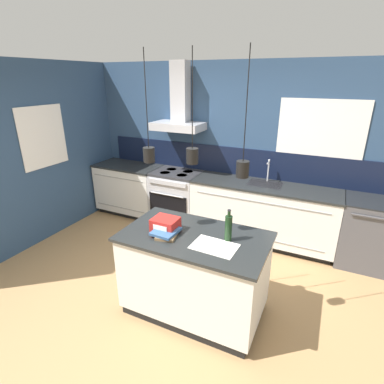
{
  "coord_description": "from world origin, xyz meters",
  "views": [
    {
      "loc": [
        1.43,
        -2.43,
        2.37
      ],
      "look_at": [
        -0.04,
        0.65,
        1.05
      ],
      "focal_mm": 28.0,
      "sensor_mm": 36.0,
      "label": 1
    }
  ],
  "objects": [
    {
      "name": "counter_run_left",
      "position": [
        -1.78,
        1.69,
        0.46
      ],
      "size": [
        1.17,
        0.64,
        0.91
      ],
      "color": "black",
      "rests_on": "ground_plane"
    },
    {
      "name": "counter_run_sink",
      "position": [
        0.63,
        1.69,
        0.46
      ],
      "size": [
        2.12,
        0.64,
        1.25
      ],
      "color": "black",
      "rests_on": "ground_plane"
    },
    {
      "name": "oven_range",
      "position": [
        -0.82,
        1.69,
        0.46
      ],
      "size": [
        0.78,
        0.66,
        0.91
      ],
      "color": "#B5B5BA",
      "rests_on": "ground_plane"
    },
    {
      "name": "book_stack",
      "position": [
        0.09,
        -0.19,
        0.94
      ],
      "size": [
        0.26,
        0.31,
        0.05
      ],
      "color": "olive",
      "rests_on": "kitchen_island"
    },
    {
      "name": "dishwasher",
      "position": [
        1.99,
        1.69,
        0.46
      ],
      "size": [
        0.62,
        0.65,
        0.91
      ],
      "color": "#4C4C51",
      "rests_on": "ground_plane"
    },
    {
      "name": "paper_pile",
      "position": [
        0.59,
        -0.19,
        0.91
      ],
      "size": [
        0.42,
        0.3,
        0.01
      ],
      "color": "silver",
      "rests_on": "kitchen_island"
    },
    {
      "name": "wall_left",
      "position": [
        -2.43,
        0.7,
        1.3
      ],
      "size": [
        0.08,
        3.8,
        2.6
      ],
      "color": "navy",
      "rests_on": "ground_plane"
    },
    {
      "name": "ground_plane",
      "position": [
        0.0,
        0.0,
        0.0
      ],
      "size": [
        16.0,
        16.0,
        0.0
      ],
      "primitive_type": "plane",
      "color": "#A87F51",
      "rests_on": "ground"
    },
    {
      "name": "bottle_on_island",
      "position": [
        0.67,
        -0.03,
        1.04
      ],
      "size": [
        0.07,
        0.07,
        0.32
      ],
      "color": "#193319",
      "rests_on": "kitchen_island"
    },
    {
      "name": "kitchen_island",
      "position": [
        0.34,
        -0.08,
        0.46
      ],
      "size": [
        1.45,
        0.84,
        0.91
      ],
      "color": "black",
      "rests_on": "ground_plane"
    },
    {
      "name": "wall_back",
      "position": [
        -0.05,
        2.0,
        1.36
      ],
      "size": [
        5.6,
        2.24,
        2.6
      ],
      "color": "navy",
      "rests_on": "ground_plane"
    },
    {
      "name": "red_supply_box",
      "position": [
        0.03,
        -0.11,
        0.98
      ],
      "size": [
        0.25,
        0.22,
        0.13
      ],
      "color": "red",
      "rests_on": "kitchen_island"
    }
  ]
}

